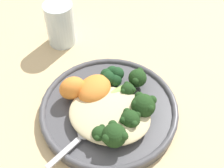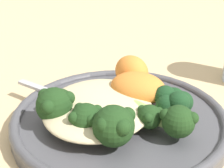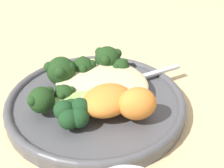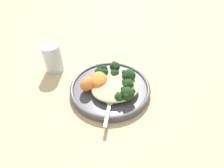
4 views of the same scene
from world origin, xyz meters
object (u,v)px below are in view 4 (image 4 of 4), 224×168
at_px(broccoli_stalk_4, 111,79).
at_px(sweet_potato_chunk_0, 98,80).
at_px(quinoa_mound, 115,88).
at_px(broccoli_stalk_0, 114,94).
at_px(water_glass, 53,58).
at_px(broccoli_stalk_2, 123,85).
at_px(plate, 110,88).
at_px(sweet_potato_chunk_1, 87,84).
at_px(spoon, 110,102).
at_px(broccoli_stalk_3, 126,77).
at_px(kale_tuft, 102,71).
at_px(broccoli_stalk_5, 113,72).
at_px(broccoli_stalk_1, 125,93).

height_order(broccoli_stalk_4, sweet_potato_chunk_0, sweet_potato_chunk_0).
bearing_deg(quinoa_mound, broccoli_stalk_0, 67.75).
bearing_deg(water_glass, broccoli_stalk_2, 139.80).
bearing_deg(sweet_potato_chunk_0, plate, 157.33).
xyz_separation_m(quinoa_mound, broccoli_stalk_0, (0.01, 0.03, 0.00)).
xyz_separation_m(broccoli_stalk_4, sweet_potato_chunk_1, (0.08, 0.02, 0.01)).
xyz_separation_m(broccoli_stalk_2, water_glass, (0.20, -0.17, 0.01)).
bearing_deg(spoon, broccoli_stalk_3, 159.96).
relative_size(quinoa_mound, spoon, 1.29).
bearing_deg(kale_tuft, broccoli_stalk_4, 117.18).
bearing_deg(water_glass, sweet_potato_chunk_0, 135.07).
height_order(sweet_potato_chunk_0, water_glass, water_glass).
xyz_separation_m(kale_tuft, water_glass, (0.15, -0.09, 0.01)).
distance_m(broccoli_stalk_3, spoon, 0.10).
distance_m(plate, broccoli_stalk_5, 0.06).
bearing_deg(spoon, sweet_potato_chunk_1, -121.37).
bearing_deg(quinoa_mound, broccoli_stalk_4, -83.54).
xyz_separation_m(quinoa_mound, spoon, (0.03, 0.05, -0.01)).
relative_size(broccoli_stalk_0, sweet_potato_chunk_0, 1.24).
bearing_deg(broccoli_stalk_2, plate, 158.73).
xyz_separation_m(broccoli_stalk_2, broccoli_stalk_4, (0.03, -0.04, -0.00)).
bearing_deg(plate, broccoli_stalk_2, 146.46).
relative_size(broccoli_stalk_2, water_glass, 1.09).
bearing_deg(spoon, kale_tuft, -159.05).
bearing_deg(broccoli_stalk_3, sweet_potato_chunk_1, 170.16).
xyz_separation_m(broccoli_stalk_2, broccoli_stalk_5, (0.02, -0.07, -0.00)).
bearing_deg(plate, broccoli_stalk_1, 115.96).
height_order(plate, quinoa_mound, quinoa_mound).
bearing_deg(sweet_potato_chunk_1, broccoli_stalk_3, -177.12).
bearing_deg(sweet_potato_chunk_1, water_glass, -56.73).
distance_m(kale_tuft, water_glass, 0.18).
distance_m(quinoa_mound, broccoli_stalk_3, 0.05).
relative_size(quinoa_mound, water_glass, 1.47).
bearing_deg(broccoli_stalk_2, spoon, -124.18).
relative_size(quinoa_mound, broccoli_stalk_0, 1.69).
relative_size(broccoli_stalk_3, broccoli_stalk_5, 0.99).
bearing_deg(sweet_potato_chunk_0, broccoli_stalk_3, 172.97).
distance_m(plate, broccoli_stalk_3, 0.06).
bearing_deg(broccoli_stalk_0, sweet_potato_chunk_1, -148.25).
xyz_separation_m(broccoli_stalk_0, broccoli_stalk_1, (-0.03, 0.01, 0.01)).
bearing_deg(plate, water_glass, -41.43).
distance_m(quinoa_mound, kale_tuft, 0.09).
relative_size(quinoa_mound, sweet_potato_chunk_1, 2.97).
height_order(plate, broccoli_stalk_5, broccoli_stalk_5).
distance_m(broccoli_stalk_3, water_glass, 0.26).
distance_m(broccoli_stalk_4, water_glass, 0.22).
relative_size(broccoli_stalk_1, sweet_potato_chunk_1, 1.87).
xyz_separation_m(quinoa_mound, water_glass, (0.18, -0.17, 0.02)).
bearing_deg(broccoli_stalk_4, broccoli_stalk_2, -103.09).
height_order(broccoli_stalk_2, water_glass, water_glass).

